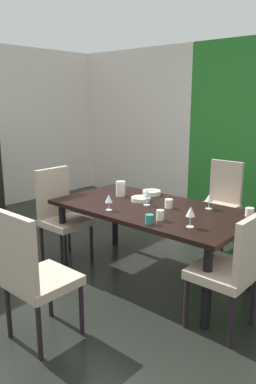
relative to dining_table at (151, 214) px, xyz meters
The scene contains 18 objects.
ground_plane 0.98m from the dining_table, 125.27° to the right, with size 6.23×6.21×0.02m, color black.
back_panel_interior 3.44m from the dining_table, 133.18° to the left, with size 2.42×0.10×2.58m, color silver.
dining_table is the anchor object (origin of this frame).
chair_head_far 1.36m from the dining_table, 88.42° to the left, with size 0.44×0.45×1.00m.
chair_head_near 1.36m from the dining_table, 90.04° to the right, with size 0.44×0.44×1.00m.
chair_right_near 1.05m from the dining_table, 16.71° to the right, with size 0.44×0.44×0.94m.
chair_left_near 1.05m from the dining_table, 163.40° to the right, with size 0.45×0.44×1.02m.
wine_glass_right 0.57m from the dining_table, 33.73° to the left, with size 0.07×0.07×0.14m.
wine_glass_near_window 0.68m from the dining_table, 23.22° to the right, with size 0.08×0.08×0.17m.
wine_glass_corner 0.20m from the dining_table, 164.58° to the left, with size 0.07×0.07×0.17m.
wine_glass_south 0.45m from the dining_table, 123.20° to the right, with size 0.07×0.07×0.15m.
serving_bowl_center 0.48m from the dining_table, 126.98° to the left, with size 0.20×0.20×0.05m, color white.
serving_bowl_east 0.25m from the dining_table, 154.89° to the left, with size 0.20×0.20×0.04m, color beige.
cup_front 0.91m from the dining_table, 22.20° to the left, with size 0.08×0.08×0.07m, color silver.
cup_left 0.43m from the dining_table, 41.49° to the right, with size 0.07×0.07×0.09m, color silver.
cup_west 0.21m from the dining_table, 29.06° to the left, with size 0.07×0.07×0.08m, color #E9E9C9.
cup_rear 0.51m from the dining_table, 53.81° to the right, with size 0.07×0.07×0.08m, color #25796D.
pitcher_north 0.53m from the dining_table, 166.94° to the left, with size 0.11×0.10×0.16m.
Camera 1 is at (2.52, -2.15, 1.74)m, focal length 35.00 mm.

